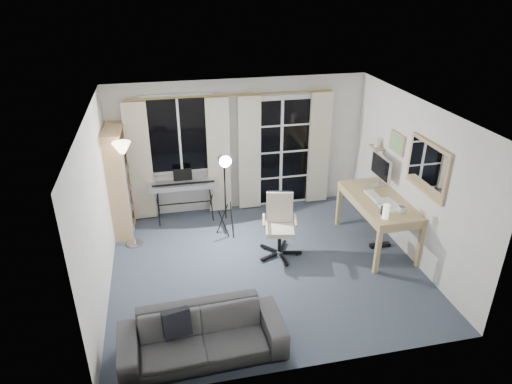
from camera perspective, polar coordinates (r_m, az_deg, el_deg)
floor at (r=6.98m, az=1.12°, el=-9.27°), size 4.50×4.00×0.02m
window at (r=7.93m, az=-9.57°, el=7.10°), size 1.20×0.08×1.40m
french_door at (r=8.35m, az=3.11°, el=4.93°), size 1.32×0.09×2.11m
curtains at (r=8.06m, az=-2.83°, el=4.69°), size 3.60×0.07×2.13m
bookshelf at (r=7.81m, az=-16.89°, el=0.92°), size 0.33×0.85×1.81m
torchiere_lamp at (r=7.09m, az=-16.17°, el=3.36°), size 0.32×0.32×1.75m
keyboard_piano at (r=7.98m, az=-9.03°, el=0.75°), size 1.20×0.59×0.87m
studio_light at (r=7.11m, az=-3.91°, el=2.75°), size 0.28×0.30×1.52m
office_chair at (r=7.02m, az=2.97°, el=-3.40°), size 0.68×0.67×0.98m
desk at (r=7.38m, az=15.13°, el=-1.50°), size 0.79×1.55×0.83m
monitor at (r=7.65m, az=15.33°, el=2.92°), size 0.20×0.60×0.52m
desk_clutter at (r=7.19m, az=15.41°, el=-2.96°), size 0.48×0.94×1.05m
mug at (r=6.96m, az=17.81°, el=-2.01°), size 0.14×0.11×0.14m
wall_mirror at (r=6.76m, az=20.65°, el=2.84°), size 0.04×0.94×0.74m
framed_print at (r=7.46m, az=17.22°, el=5.88°), size 0.03×0.42×0.32m
wall_shelf at (r=7.90m, az=14.92°, el=5.80°), size 0.16×0.30×0.18m
sofa at (r=5.41m, az=-6.81°, el=-16.63°), size 1.89×0.61×0.73m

